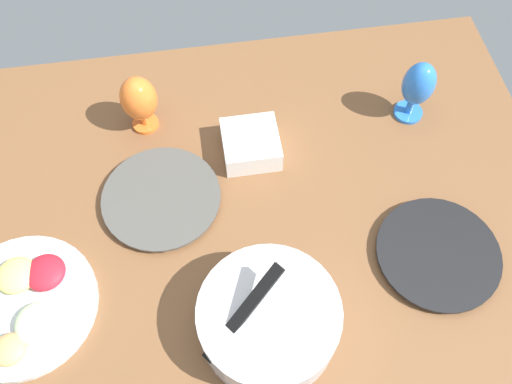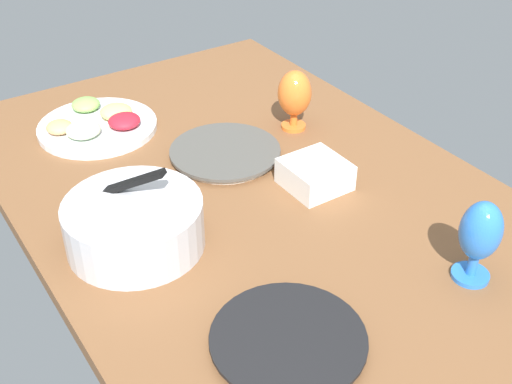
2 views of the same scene
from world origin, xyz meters
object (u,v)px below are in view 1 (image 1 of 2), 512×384
Objects in this scene: hurricane_glass_orange at (139,100)px; square_bowl_white at (251,144)px; dinner_plate_right at (162,199)px; hurricane_glass_blue at (418,86)px; dinner_plate_left at (438,254)px; fruit_platter at (21,304)px; mixing_bowl at (269,319)px.

square_bowl_white is (-25.96, 12.77, -6.42)cm from hurricane_glass_orange.
square_bowl_white reaches higher than dinner_plate_right.
hurricane_glass_orange is at bearing -83.56° from dinner_plate_right.
hurricane_glass_blue is at bearing 174.27° from hurricane_glass_orange.
hurricane_glass_orange reaches higher than dinner_plate_left.
square_bowl_white is at bearing -149.10° from fruit_platter.
hurricane_glass_orange reaches higher than fruit_platter.
hurricane_glass_blue is 44.05cm from square_bowl_white.
mixing_bowl reaches higher than fruit_platter.
square_bowl_white is at bearing -42.92° from dinner_plate_left.
dinner_plate_right is 2.05× the size of square_bowl_white.
hurricane_glass_blue is at bearing -165.84° from dinner_plate_right.
mixing_bowl is 1.61× the size of hurricane_glass_blue.
hurricane_glass_blue reaches higher than dinner_plate_left.
hurricane_glass_orange reaches higher than square_bowl_white.
mixing_bowl and hurricane_glass_blue have the same top height.
hurricane_glass_blue is at bearing -132.13° from mixing_bowl.
hurricane_glass_blue is (-46.16, -51.03, 5.04)cm from mixing_bowl.
hurricane_glass_orange is at bearing -122.20° from fruit_platter.
hurricane_glass_orange is (2.67, -23.67, 8.91)cm from dinner_plate_right.
dinner_plate_right is at bearing -21.54° from dinner_plate_left.
fruit_platter is 54.30cm from hurricane_glass_orange.
mixing_bowl is (40.65, 10.27, 4.70)cm from dinner_plate_left.
dinner_plate_left is at bearing 82.31° from hurricane_glass_blue.
hurricane_glass_blue is at bearing -172.28° from square_bowl_white.
hurricane_glass_orange is (22.86, -57.96, 4.25)cm from mixing_bowl.
mixing_bowl is 62.45cm from hurricane_glass_orange.
hurricane_glass_blue reaches higher than fruit_platter.
dinner_plate_right is 40.06cm from mixing_bowl.
hurricane_glass_blue is (-5.51, -40.76, 9.75)cm from dinner_plate_left.
mixing_bowl is 45.35cm from square_bowl_white.
dinner_plate_right is 1.58× the size of hurricane_glass_blue.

